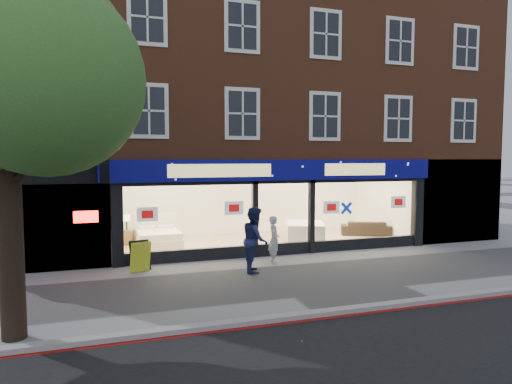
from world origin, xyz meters
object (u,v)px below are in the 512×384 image
display_bed (158,237)px  pedestrian_grey (274,240)px  sofa (366,228)px  pedestrian_blue (255,239)px  a_board (140,256)px  mattress_stack (305,232)px

display_bed → pedestrian_grey: pedestrian_grey is taller
sofa → pedestrian_blue: bearing=57.5°
display_bed → sofa: bearing=-4.1°
a_board → pedestrian_blue: pedestrian_blue is taller
a_board → display_bed: bearing=58.6°
mattress_stack → a_board: bearing=-157.7°
sofa → a_board: (-9.50, -3.04, 0.07)m
display_bed → a_board: display_bed is taller
sofa → pedestrian_grey: pedestrian_grey is taller
sofa → pedestrian_grey: (-5.36, -3.21, 0.36)m
pedestrian_grey → mattress_stack: bearing=-32.4°
mattress_stack → pedestrian_grey: size_ratio=1.42×
mattress_stack → pedestrian_blue: 4.96m
mattress_stack → sofa: (3.00, 0.37, -0.05)m
a_board → pedestrian_blue: bearing=-34.6°
mattress_stack → pedestrian_blue: size_ratio=1.12×
a_board → mattress_stack: bearing=5.3°
mattress_stack → pedestrian_grey: 3.71m
mattress_stack → a_board: a_board is taller
sofa → pedestrian_grey: 6.26m
sofa → a_board: bearing=42.3°
sofa → pedestrian_grey: bearing=55.5°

